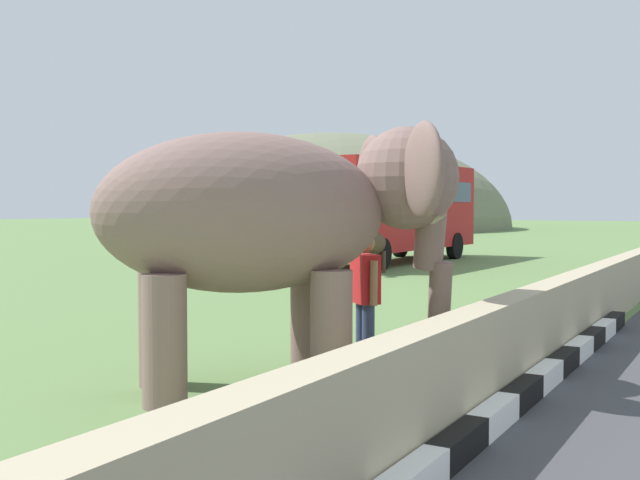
% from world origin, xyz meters
% --- Properties ---
extents(striped_curb, '(16.20, 0.20, 0.24)m').
position_xyz_m(striped_curb, '(-0.35, 3.81, 0.12)').
color(striped_curb, white).
rests_on(striped_curb, ground_plane).
extents(barrier_parapet, '(28.00, 0.36, 1.00)m').
position_xyz_m(barrier_parapet, '(2.00, 4.11, 0.50)').
color(barrier_parapet, tan).
rests_on(barrier_parapet, ground_plane).
extents(elephant, '(3.85, 3.82, 2.86)m').
position_xyz_m(elephant, '(1.34, 6.32, 1.86)').
color(elephant, '#7E615A').
rests_on(elephant, ground_plane).
extents(person_handler, '(0.47, 0.53, 1.66)m').
position_xyz_m(person_handler, '(2.57, 5.87, 0.93)').
color(person_handler, navy).
rests_on(person_handler, ground_plane).
extents(bus_red, '(9.55, 2.85, 3.50)m').
position_xyz_m(bus_red, '(18.82, 13.06, 2.08)').
color(bus_red, '#B21E1E').
rests_on(bus_red, ground_plane).
extents(cow_near, '(1.92, 0.79, 1.23)m').
position_xyz_m(cow_near, '(14.39, 11.61, 0.87)').
color(cow_near, '#473323').
rests_on(cow_near, ground_plane).
extents(hill_east, '(38.28, 30.62, 17.27)m').
position_xyz_m(hill_east, '(55.00, 35.30, 0.00)').
color(hill_east, '#6A6F54').
rests_on(hill_east, ground_plane).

